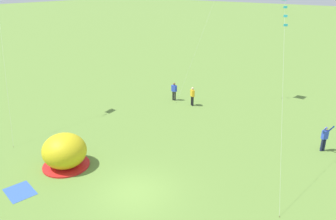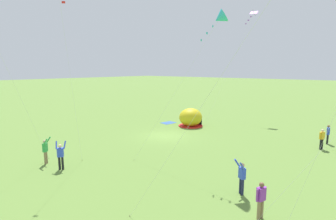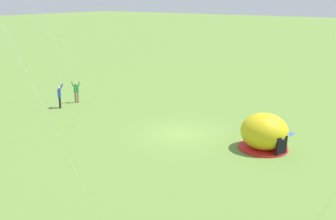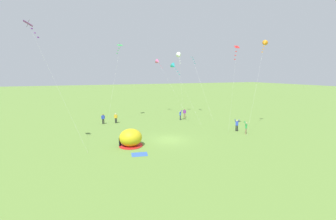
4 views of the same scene
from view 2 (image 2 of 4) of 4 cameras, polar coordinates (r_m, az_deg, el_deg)
name	(u,v)px [view 2 (image 2 of 4)]	position (r m, az deg, el deg)	size (l,w,h in m)	color
ground_plane	(165,136)	(26.19, -0.57, -5.62)	(300.00, 300.00, 0.00)	olive
popup_tent	(191,118)	(30.36, 4.96, -1.68)	(2.81, 2.81, 2.10)	gold
picnic_blanket	(168,123)	(32.24, 0.07, -2.80)	(1.70, 1.30, 0.01)	#3359A5
person_watching_sky	(328,133)	(27.12, 31.48, -4.37)	(0.58, 0.30, 1.72)	black
person_arms_raised	(45,150)	(20.39, -25.13, -7.88)	(0.71, 0.69, 1.89)	#8C7251
person_center_field	(322,138)	(25.07, 30.49, -5.30)	(0.54, 0.38, 1.72)	black
person_flying_kite	(242,176)	(14.79, 15.76, -13.73)	(0.67, 0.72, 1.89)	#1E2347
person_with_toddler	(61,155)	(18.86, -22.35, -9.05)	(0.71, 0.69, 1.89)	black
person_far_back	(261,199)	(12.85, 19.57, -17.70)	(0.56, 0.35, 1.72)	#8C7251
kite_purple	(252,16)	(37.72, 17.84, 18.90)	(5.57, 4.10, 14.16)	silver
kite_cyan	(220,18)	(17.73, 11.21, 19.01)	(3.48, 5.82, 10.32)	silver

